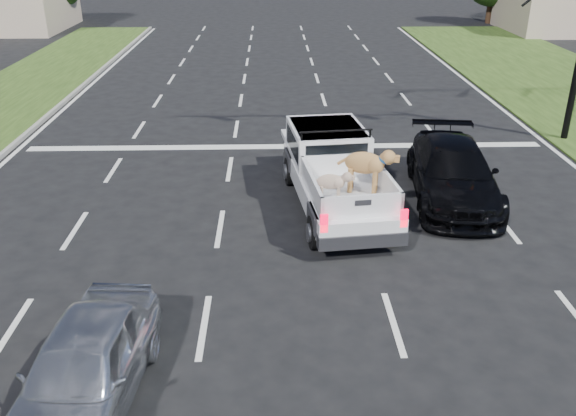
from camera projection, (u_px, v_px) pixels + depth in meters
ground at (299, 325)px, 11.22m from camera, size 160.00×160.00×0.00m
road_markings at (289, 187)px, 17.17m from camera, size 17.75×60.00×0.01m
pickup_truck at (336, 172)px, 15.59m from camera, size 2.60×5.70×2.07m
silver_sedan at (85, 367)px, 9.11m from camera, size 1.91×4.07×1.35m
black_coupe at (453, 172)px, 16.15m from camera, size 2.66×5.34×1.49m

